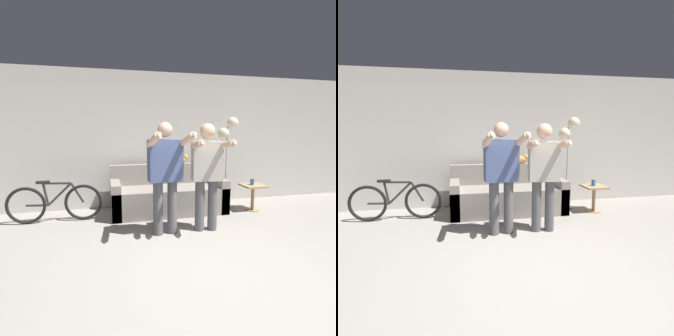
{
  "view_description": "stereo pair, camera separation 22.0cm",
  "coord_description": "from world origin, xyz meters",
  "views": [
    {
      "loc": [
        -1.14,
        -2.09,
        1.49
      ],
      "look_at": [
        -0.17,
        1.96,
        0.89
      ],
      "focal_mm": 28.0,
      "sensor_mm": 36.0,
      "label": 1
    },
    {
      "loc": [
        -0.93,
        -2.13,
        1.49
      ],
      "look_at": [
        -0.17,
        1.96,
        0.89
      ],
      "focal_mm": 28.0,
      "sensor_mm": 36.0,
      "label": 2
    }
  ],
  "objects": [
    {
      "name": "ground_plane",
      "position": [
        0.0,
        0.0,
        0.0
      ],
      "size": [
        16.0,
        16.0,
        0.0
      ],
      "primitive_type": "plane",
      "color": "gray"
    },
    {
      "name": "wall_back",
      "position": [
        0.0,
        3.03,
        1.3
      ],
      "size": [
        10.0,
        0.05,
        2.6
      ],
      "color": "beige",
      "rests_on": "ground_plane"
    },
    {
      "name": "couch",
      "position": [
        -0.05,
        2.48,
        0.29
      ],
      "size": [
        2.05,
        0.81,
        0.86
      ],
      "color": "gray",
      "rests_on": "ground_plane"
    },
    {
      "name": "person_left",
      "position": [
        -0.33,
        1.45,
        0.94
      ],
      "size": [
        0.57,
        0.68,
        1.61
      ],
      "rotation": [
        0.0,
        0.0,
        0.06
      ],
      "color": "#56565B",
      "rests_on": "ground_plane"
    },
    {
      "name": "person_right",
      "position": [
        0.29,
        1.45,
        0.93
      ],
      "size": [
        0.56,
        0.71,
        1.59
      ],
      "rotation": [
        0.0,
        0.0,
        -0.12
      ],
      "color": "#56565B",
      "rests_on": "ground_plane"
    },
    {
      "name": "cat",
      "position": [
        0.25,
        2.78,
        0.94
      ],
      "size": [
        0.43,
        0.14,
        0.18
      ],
      "color": "tan",
      "rests_on": "couch"
    },
    {
      "name": "floor_lamp",
      "position": [
        1.15,
        2.57,
        1.37
      ],
      "size": [
        0.4,
        0.33,
        1.74
      ],
      "color": "#B2B2B7",
      "rests_on": "ground_plane"
    },
    {
      "name": "side_table",
      "position": [
        1.53,
        2.21,
        0.34
      ],
      "size": [
        0.41,
        0.41,
        0.48
      ],
      "color": "#A38460",
      "rests_on": "ground_plane"
    },
    {
      "name": "cup",
      "position": [
        1.51,
        2.22,
        0.54
      ],
      "size": [
        0.07,
        0.07,
        0.11
      ],
      "color": "#3D6693",
      "rests_on": "side_table"
    },
    {
      "name": "bicycle",
      "position": [
        -1.97,
        2.37,
        0.32
      ],
      "size": [
        1.48,
        0.07,
        0.69
      ],
      "color": "black",
      "rests_on": "ground_plane"
    }
  ]
}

